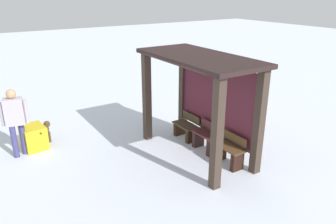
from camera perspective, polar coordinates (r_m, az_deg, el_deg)
name	(u,v)px	position (r m, az deg, el deg)	size (l,w,h in m)	color
ground_plane	(196,153)	(8.70, 4.80, -7.12)	(60.00, 60.00, 0.00)	white
bus_shelter	(204,85)	(8.13, 6.24, 4.60)	(3.32, 1.58, 2.57)	#3C2E25
bench_left_inside	(186,128)	(9.40, 3.16, -2.86)	(0.80, 0.41, 0.71)	#4A3B27
bench_center_inside	(206,139)	(8.73, 6.59, -4.63)	(0.80, 0.38, 0.78)	#542728
bench_right_inside	(229,152)	(8.13, 10.57, -6.87)	(0.80, 0.38, 0.77)	brown
person_walking	(15,117)	(8.98, -25.00, -0.85)	(0.35, 0.64, 1.77)	#BBB1B9
dog	(45,131)	(9.58, -20.55, -3.09)	(0.79, 0.45, 0.57)	#513D24
grit_bin	(34,137)	(9.52, -22.25, -4.06)	(0.70, 0.56, 0.62)	yellow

